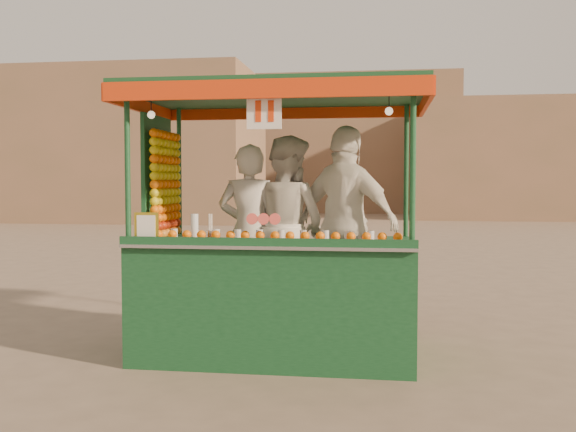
# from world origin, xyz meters

# --- Properties ---
(ground) EXTENTS (90.00, 90.00, 0.00)m
(ground) POSITION_xyz_m (0.00, 0.00, 0.00)
(ground) COLOR #6D5D4E
(ground) RESTS_ON ground
(building_left) EXTENTS (10.00, 6.00, 6.00)m
(building_left) POSITION_xyz_m (-9.00, 20.00, 3.00)
(building_left) COLOR #86624C
(building_left) RESTS_ON ground
(building_right) EXTENTS (9.00, 6.00, 5.00)m
(building_right) POSITION_xyz_m (7.00, 24.00, 2.50)
(building_right) COLOR #86624C
(building_right) RESTS_ON ground
(building_center) EXTENTS (14.00, 7.00, 7.00)m
(building_center) POSITION_xyz_m (-2.00, 30.00, 3.50)
(building_center) COLOR #86624C
(building_center) RESTS_ON ground
(juice_cart) EXTENTS (2.66, 1.72, 2.42)m
(juice_cart) POSITION_xyz_m (0.17, -0.06, 0.78)
(juice_cart) COLOR #103D1F
(juice_cart) RESTS_ON ground
(vendor_left) EXTENTS (0.60, 0.40, 1.65)m
(vendor_left) POSITION_xyz_m (-0.08, 0.22, 1.10)
(vendor_left) COLOR beige
(vendor_left) RESTS_ON ground
(vendor_middle) EXTENTS (1.07, 1.02, 1.73)m
(vendor_middle) POSITION_xyz_m (0.27, 0.36, 1.15)
(vendor_middle) COLOR silver
(vendor_middle) RESTS_ON ground
(vendor_right) EXTENTS (1.14, 0.92, 1.81)m
(vendor_right) POSITION_xyz_m (0.85, 0.17, 1.19)
(vendor_right) COLOR white
(vendor_right) RESTS_ON ground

